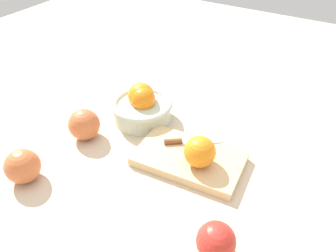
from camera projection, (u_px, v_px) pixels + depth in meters
ground_plane at (159, 157)px, 0.82m from camera, size 2.40×2.40×0.00m
bowl at (142, 106)px, 0.93m from camera, size 0.17×0.17×0.11m
cutting_board at (189, 159)px, 0.80m from camera, size 0.27×0.17×0.02m
orange_on_board at (200, 152)px, 0.75m from camera, size 0.07×0.07×0.07m
knife at (186, 141)px, 0.83m from camera, size 0.14×0.11×0.01m
apple_front_left at (84, 124)px, 0.86m from camera, size 0.08×0.08×0.08m
apple_front_left_2 at (23, 166)px, 0.74m from camera, size 0.08×0.08×0.08m
apple_front_right at (216, 241)px, 0.60m from camera, size 0.07×0.07×0.07m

